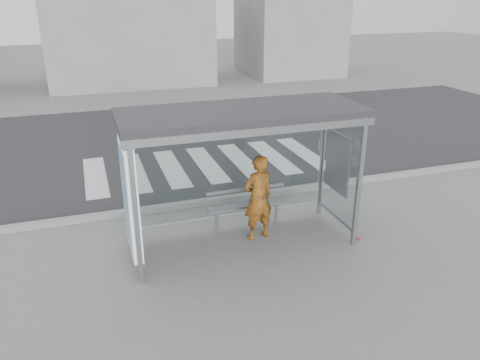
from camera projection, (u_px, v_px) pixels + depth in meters
name	position (u px, v px, depth m)	size (l,w,h in m)	color
ground	(242.00, 243.00, 8.96)	(80.00, 80.00, 0.00)	slate
road	(172.00, 141.00, 15.10)	(30.00, 10.00, 0.01)	#29292C
curb	(214.00, 200.00, 10.65)	(30.00, 0.18, 0.12)	gray
crosswalk	(207.00, 164.00, 13.06)	(6.55, 3.00, 0.00)	silver
bus_shelter	(221.00, 146.00, 8.16)	(4.25, 1.65, 2.62)	gray
building_center	(128.00, 33.00, 23.82)	(8.00, 5.00, 5.00)	gray
building_right	(290.00, 10.00, 26.12)	(5.00, 5.00, 7.00)	gray
person	(258.00, 198.00, 8.86)	(0.62, 0.41, 1.70)	orange
bench	(247.00, 205.00, 9.37)	(1.64, 0.21, 0.85)	gray
soda_can	(358.00, 238.00, 9.10)	(0.06, 0.06, 0.11)	#EA4565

